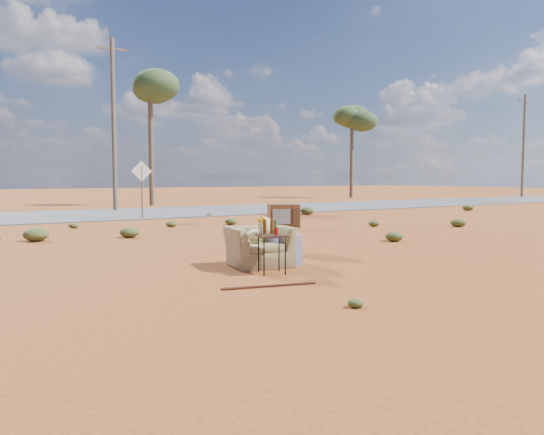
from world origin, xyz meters
TOP-DOWN VIEW (x-y plane):
  - ground at (0.00, 0.00)m, footprint 140.00×140.00m
  - highway at (0.00, 15.00)m, footprint 140.00×7.00m
  - armchair at (-0.08, 0.43)m, footprint 1.38×0.87m
  - tv_unit at (1.20, 1.74)m, footprint 0.77×0.71m
  - side_table at (-0.39, -0.28)m, footprint 0.55×0.55m
  - rusty_bar at (-0.97, -1.22)m, footprint 1.40×0.36m
  - road_sign at (1.50, 12.00)m, footprint 0.78×0.06m
  - eucalyptus_center at (5.00, 21.00)m, footprint 3.20×3.20m
  - eucalyptus_right at (22.00, 24.00)m, footprint 3.20×3.20m
  - utility_pole_center at (2.00, 17.50)m, footprint 1.40×0.20m
  - utility_pole_east at (34.00, 17.50)m, footprint 1.40×0.20m
  - scrub_patch at (-0.82, 4.41)m, footprint 17.49×8.07m

SIDE VIEW (x-z plane):
  - ground at x=0.00m, z-range 0.00..0.00m
  - rusty_bar at x=-0.97m, z-range 0.00..0.04m
  - highway at x=0.00m, z-range 0.00..0.04m
  - scrub_patch at x=-0.82m, z-range -0.03..0.30m
  - armchair at x=-0.08m, z-range -0.03..0.91m
  - side_table at x=-0.39m, z-range 0.21..1.12m
  - tv_unit at x=1.20m, z-range 0.24..1.25m
  - road_sign at x=1.50m, z-range 0.41..2.60m
  - utility_pole_center at x=2.00m, z-range 0.15..8.15m
  - utility_pole_east at x=34.00m, z-range 0.15..8.15m
  - eucalyptus_right at x=22.00m, z-range 2.39..9.49m
  - eucalyptus_center at x=5.00m, z-range 2.63..10.23m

